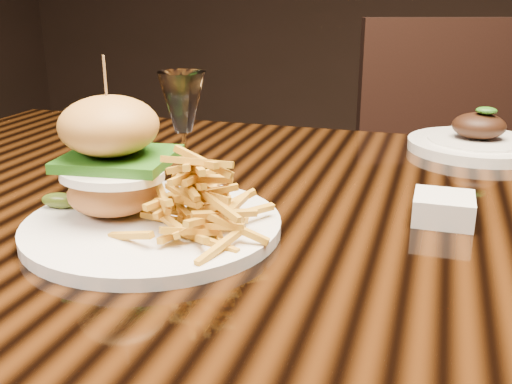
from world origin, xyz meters
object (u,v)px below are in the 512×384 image
(chair_far, at_px, (448,177))
(burger_plate, at_px, (149,187))
(far_dish, at_px, (477,142))
(dining_table, at_px, (328,257))
(wine_glass, at_px, (183,107))

(chair_far, bearing_deg, burger_plate, -127.92)
(far_dish, bearing_deg, chair_far, 93.13)
(burger_plate, xyz_separation_m, chair_far, (0.35, 1.04, -0.27))
(far_dish, distance_m, chair_far, 0.58)
(dining_table, relative_size, chair_far, 1.68)
(wine_glass, bearing_deg, far_dish, 44.26)
(far_dish, xyz_separation_m, chair_far, (-0.03, 0.53, -0.23))
(dining_table, xyz_separation_m, burger_plate, (-0.19, -0.15, 0.13))
(dining_table, bearing_deg, chair_far, 79.36)
(dining_table, height_order, wine_glass, wine_glass)
(burger_plate, height_order, far_dish, burger_plate)
(burger_plate, bearing_deg, chair_far, 76.89)
(chair_far, bearing_deg, dining_table, -119.89)
(burger_plate, relative_size, wine_glass, 1.77)
(burger_plate, bearing_deg, dining_table, 45.34)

